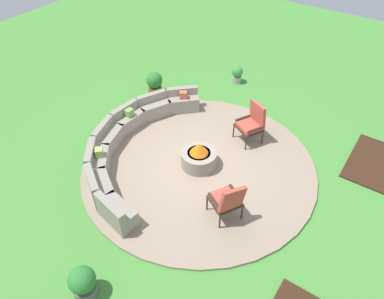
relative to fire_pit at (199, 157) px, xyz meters
The scene contains 10 objects.
ground_plane 0.32m from the fire_pit, ahead, with size 24.00×24.00×0.00m, color #478C38.
patio_circle 0.29m from the fire_pit, ahead, with size 5.65×5.65×0.06m, color gray.
mulch_bed_right 4.34m from the fire_pit, 54.02° to the right, with size 1.90×1.13×0.04m, color #382114.
fire_pit is the anchor object (origin of this frame).
curved_stone_bench 1.82m from the fire_pit, 106.54° to the left, with size 4.80×2.65×0.65m.
lounge_chair_front_left 1.70m from the fire_pit, 126.34° to the right, with size 0.77×0.79×1.02m.
lounge_chair_front_right 1.71m from the fire_pit, 19.91° to the right, with size 0.77×0.79×1.08m.
potted_plant_0 3.60m from the fire_pit, 55.97° to the left, with size 0.50×0.50×0.69m.
potted_plant_1 4.18m from the fire_pit, 16.54° to the left, with size 0.36×0.36×0.56m.
potted_plant_2 3.82m from the fire_pit, behind, with size 0.48×0.48×0.69m.
Camera 1 is at (-5.35, -3.47, 6.17)m, focal length 33.88 mm.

